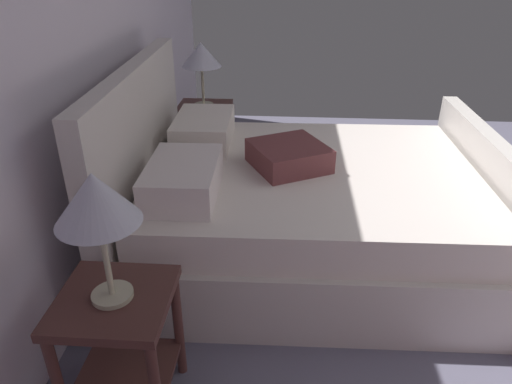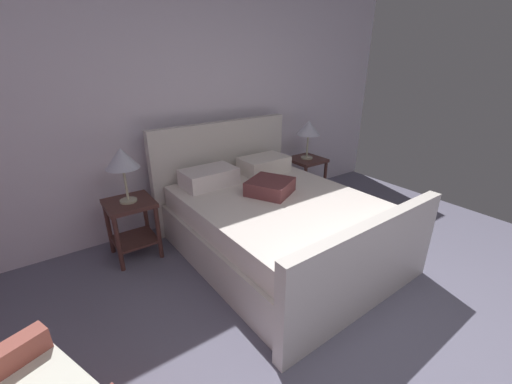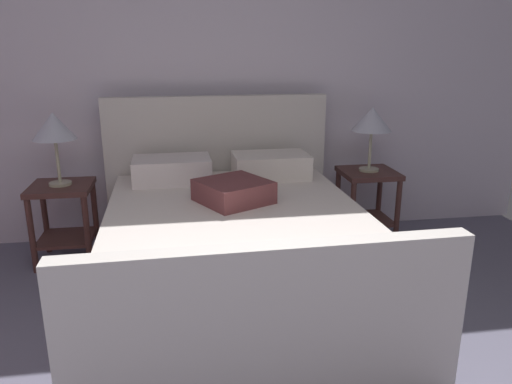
{
  "view_description": "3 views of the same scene",
  "coord_description": "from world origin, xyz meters",
  "px_view_note": "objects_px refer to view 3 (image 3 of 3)",
  "views": [
    {
      "loc": [
        -2.45,
        2.03,
        1.82
      ],
      "look_at": [
        -0.06,
        2.2,
        0.55
      ],
      "focal_mm": 33.31,
      "sensor_mm": 36.0,
      "label": 1
    },
    {
      "loc": [
        -1.71,
        -0.33,
        1.88
      ],
      "look_at": [
        0.16,
        2.29,
        0.54
      ],
      "focal_mm": 22.63,
      "sensor_mm": 36.0,
      "label": 2
    },
    {
      "loc": [
        -0.18,
        -0.97,
        1.58
      ],
      "look_at": [
        0.27,
        1.91,
        0.71
      ],
      "focal_mm": 34.46,
      "sensor_mm": 36.0,
      "label": 3
    }
  ],
  "objects_px": {
    "table_lamp_right": "(372,121)",
    "table_lamp_left": "(54,128)",
    "nightstand_right": "(367,194)",
    "bed": "(235,246)",
    "nightstand_left": "(64,210)"
  },
  "relations": [
    {
      "from": "table_lamp_left",
      "to": "table_lamp_right",
      "type": "bearing_deg",
      "value": 1.23
    },
    {
      "from": "nightstand_left",
      "to": "table_lamp_left",
      "type": "height_order",
      "value": "table_lamp_left"
    },
    {
      "from": "table_lamp_right",
      "to": "table_lamp_left",
      "type": "relative_size",
      "value": 0.98
    },
    {
      "from": "nightstand_right",
      "to": "table_lamp_left",
      "type": "bearing_deg",
      "value": -178.77
    },
    {
      "from": "table_lamp_right",
      "to": "table_lamp_left",
      "type": "distance_m",
      "value": 2.4
    },
    {
      "from": "bed",
      "to": "nightstand_right",
      "type": "distance_m",
      "value": 1.45
    },
    {
      "from": "nightstand_right",
      "to": "table_lamp_left",
      "type": "distance_m",
      "value": 2.48
    },
    {
      "from": "nightstand_right",
      "to": "table_lamp_right",
      "type": "relative_size",
      "value": 1.16
    },
    {
      "from": "table_lamp_right",
      "to": "bed",
      "type": "bearing_deg",
      "value": -145.95
    },
    {
      "from": "bed",
      "to": "nightstand_left",
      "type": "relative_size",
      "value": 3.69
    },
    {
      "from": "bed",
      "to": "nightstand_left",
      "type": "distance_m",
      "value": 1.42
    },
    {
      "from": "nightstand_left",
      "to": "table_lamp_left",
      "type": "bearing_deg",
      "value": 104.04
    },
    {
      "from": "bed",
      "to": "nightstand_right",
      "type": "bearing_deg",
      "value": 34.05
    },
    {
      "from": "table_lamp_right",
      "to": "nightstand_right",
      "type": "bearing_deg",
      "value": -146.31
    },
    {
      "from": "nightstand_left",
      "to": "bed",
      "type": "bearing_deg",
      "value": -32.38
    }
  ]
}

